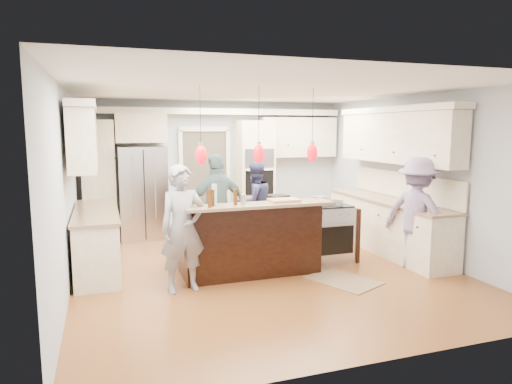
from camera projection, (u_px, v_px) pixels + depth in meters
ground_plane at (263, 269)px, 7.01m from camera, size 6.00×6.00×0.00m
room_shell at (264, 151)px, 6.75m from camera, size 5.54×6.04×2.72m
refrigerator at (143, 193)px, 8.87m from camera, size 0.90×0.70×1.80m
oven_column at (255, 176)px, 9.59m from camera, size 0.72×0.69×2.30m
back_upper_cabinets at (182, 152)px, 9.13m from camera, size 5.30×0.61×2.54m
right_counter_run at (390, 192)px, 7.92m from camera, size 0.64×3.10×2.51m
left_cabinets at (92, 202)px, 6.84m from camera, size 0.64×2.30×2.51m
kitchen_island at (246, 238)px, 6.93m from camera, size 2.10×1.46×1.12m
island_range at (327, 232)px, 7.45m from camera, size 0.82×0.71×0.92m
pendant_lights at (259, 154)px, 6.20m from camera, size 1.75×0.15×1.03m
person_bar_end at (183, 229)px, 5.97m from camera, size 0.67×0.49×1.68m
person_far_left at (255, 203)px, 8.53m from camera, size 0.86×0.74×1.53m
person_far_right at (218, 206)px, 7.53m from camera, size 1.07×0.59×1.73m
person_range_side at (417, 213)px, 6.95m from camera, size 1.04×1.27×1.71m
floor_rug at (343, 280)px, 6.47m from camera, size 1.00×1.15×0.01m
water_bottle at (214, 195)px, 6.06m from camera, size 0.08×0.08×0.29m
beer_bottle_a at (213, 198)px, 6.05m from camera, size 0.06×0.06×0.22m
beer_bottle_b at (210, 198)px, 5.94m from camera, size 0.07×0.07×0.24m
beer_bottle_c at (235, 197)px, 6.14m from camera, size 0.06×0.06×0.22m
drink_can at (243, 199)px, 6.20m from camera, size 0.09×0.09×0.14m
cutting_board at (284, 200)px, 6.46m from camera, size 0.42×0.30×0.03m
pot_large at (320, 200)px, 7.37m from camera, size 0.24×0.24×0.14m
pot_small at (337, 202)px, 7.29m from camera, size 0.20×0.20×0.10m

